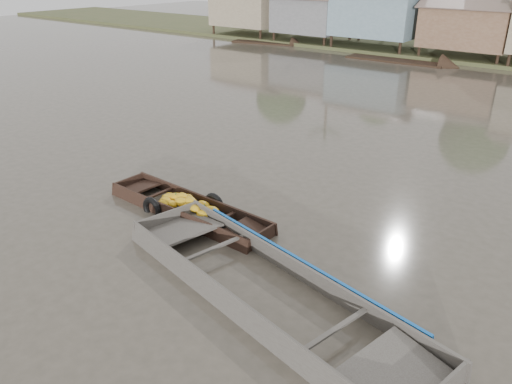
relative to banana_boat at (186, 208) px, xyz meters
The scene contains 3 objects.
ground 2.34m from the banana_boat, 13.98° to the right, with size 120.00×120.00×0.00m, color #474237.
banana_boat is the anchor object (origin of this frame).
viewer_boat 4.35m from the banana_boat, 22.32° to the right, with size 8.01×3.52×0.62m.
Camera 1 is at (6.71, -7.81, 6.22)m, focal length 35.00 mm.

